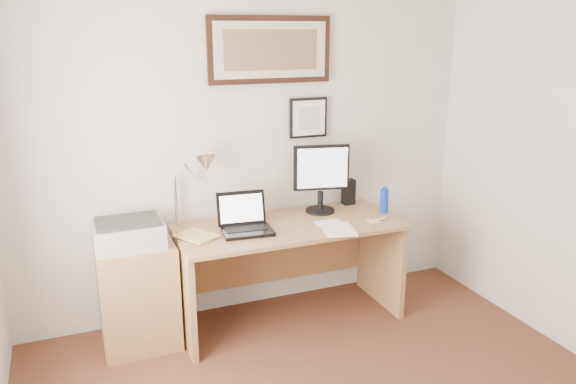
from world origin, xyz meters
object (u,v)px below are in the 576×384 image
laptop (245,223)px  printer (129,233)px  desk (284,251)px  book (186,241)px  water_bottle (384,201)px  side_cabinet (138,296)px  lcd_monitor (321,175)px

laptop → printer: 0.78m
desk → printer: size_ratio=3.64×
book → desk: 0.81m
water_bottle → book: water_bottle is taller
side_cabinet → printer: printer is taller
printer → water_bottle: bearing=-2.2°
water_bottle → book: bearing=-178.3°
side_cabinet → lcd_monitor: (1.40, 0.12, 0.68)m
desk → printer: printer is taller
desk → laptop: bearing=-163.9°
side_cabinet → book: 0.52m
side_cabinet → book: book is taller
book → water_bottle: bearing=1.7°
side_cabinet → book: size_ratio=2.75×
side_cabinet → desk: size_ratio=0.46×
water_bottle → laptop: (-1.10, 0.01, -0.03)m
water_bottle → printer: size_ratio=0.41×
water_bottle → printer: bearing=177.8°
book → lcd_monitor: lcd_monitor is taller
printer → lcd_monitor: bearing=4.7°
book → side_cabinet: bearing=160.2°
printer → desk: bearing=1.7°
book → printer: bearing=161.2°
laptop → lcd_monitor: size_ratio=0.70×
book → lcd_monitor: size_ratio=0.51×
side_cabinet → desk: (1.07, 0.04, 0.15)m
desk → printer: (-1.10, -0.03, 0.30)m
side_cabinet → printer: 0.45m
water_bottle → side_cabinet: bearing=177.9°
water_bottle → lcd_monitor: lcd_monitor is taller
side_cabinet → printer: bearing=173.6°
book → laptop: 0.43m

